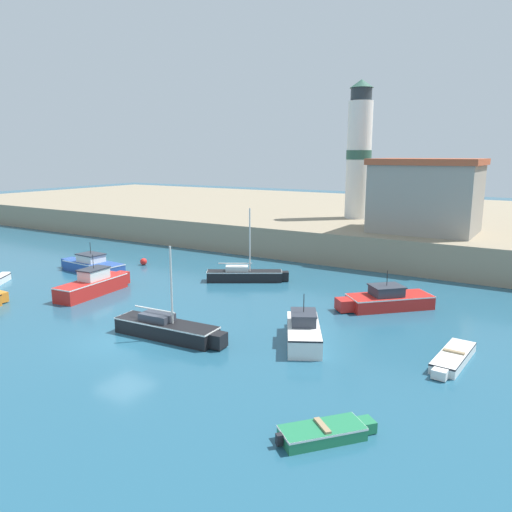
# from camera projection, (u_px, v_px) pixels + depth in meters

# --- Properties ---
(ground_plane) EXTENTS (200.00, 200.00, 0.00)m
(ground_plane) POSITION_uv_depth(u_px,v_px,m) (123.00, 340.00, 24.47)
(ground_plane) COLOR #235670
(quay_seawall) EXTENTS (120.00, 40.00, 2.64)m
(quay_seawall) POSITION_uv_depth(u_px,v_px,m) (383.00, 221.00, 58.04)
(quay_seawall) COLOR gray
(quay_seawall) RESTS_ON ground
(motorboat_white_0) EXTENTS (3.41, 4.89, 2.42)m
(motorboat_white_0) POSITION_uv_depth(u_px,v_px,m) (303.00, 331.00, 24.15)
(motorboat_white_0) COLOR white
(motorboat_white_0) RESTS_ON ground
(sailboat_black_1) EXTENTS (5.44, 3.85, 5.26)m
(sailboat_black_1) POSITION_uv_depth(u_px,v_px,m) (245.00, 275.00, 35.76)
(sailboat_black_1) COLOR black
(sailboat_black_1) RESTS_ON ground
(motorboat_red_2) EXTENTS (2.03, 5.91, 2.62)m
(motorboat_red_2) POSITION_uv_depth(u_px,v_px,m) (94.00, 284.00, 32.42)
(motorboat_red_2) COLOR red
(motorboat_red_2) RESTS_ON ground
(sailboat_black_3) EXTENTS (6.21, 1.76, 4.67)m
(sailboat_black_3) POSITION_uv_depth(u_px,v_px,m) (168.00, 328.00, 24.74)
(sailboat_black_3) COLOR black
(sailboat_black_3) RESTS_ON ground
(motorboat_red_4) EXTENTS (5.13, 5.08, 2.30)m
(motorboat_red_4) POSITION_uv_depth(u_px,v_px,m) (387.00, 300.00, 29.46)
(motorboat_red_4) COLOR red
(motorboat_red_4) RESTS_ON ground
(motorboat_blue_7) EXTENTS (6.13, 2.22, 2.32)m
(motorboat_blue_7) POSITION_uv_depth(u_px,v_px,m) (92.00, 265.00, 38.61)
(motorboat_blue_7) COLOR #284C9E
(motorboat_blue_7) RESTS_ON ground
(dinghy_green_8) EXTENTS (2.72, 2.98, 0.52)m
(dinghy_green_8) POSITION_uv_depth(u_px,v_px,m) (325.00, 432.00, 15.97)
(dinghy_green_8) COLOR #237A4C
(dinghy_green_8) RESTS_ON ground
(dinghy_white_9) EXTENTS (1.33, 4.23, 0.53)m
(dinghy_white_9) POSITION_uv_depth(u_px,v_px,m) (453.00, 358.00, 21.78)
(dinghy_white_9) COLOR white
(dinghy_white_9) RESTS_ON ground
(mooring_buoy) EXTENTS (0.56, 0.56, 0.56)m
(mooring_buoy) POSITION_uv_depth(u_px,v_px,m) (144.00, 262.00, 41.02)
(mooring_buoy) COLOR red
(mooring_buoy) RESTS_ON ground
(lighthouse) EXTENTS (2.46, 2.46, 13.35)m
(lighthouse) POSITION_uv_depth(u_px,v_px,m) (359.00, 152.00, 49.04)
(lighthouse) COLOR silver
(lighthouse) RESTS_ON quay_seawall
(harbor_shed_near_wharf) EXTENTS (8.44, 6.63, 5.97)m
(harbor_shed_near_wharf) POSITION_uv_depth(u_px,v_px,m) (426.00, 195.00, 40.87)
(harbor_shed_near_wharf) COLOR gray
(harbor_shed_near_wharf) RESTS_ON quay_seawall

